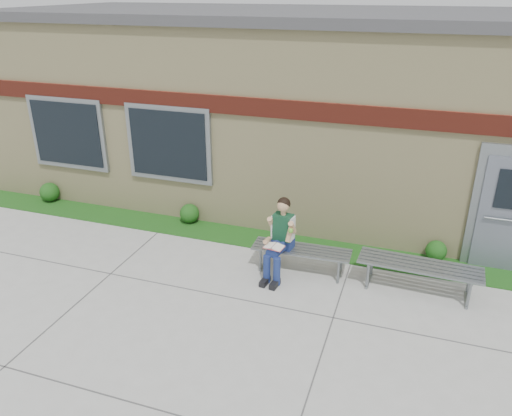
% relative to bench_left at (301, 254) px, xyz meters
% --- Properties ---
extents(ground, '(80.00, 80.00, 0.00)m').
position_rel_bench_left_xyz_m(ground, '(-0.18, -1.70, -0.35)').
color(ground, '#9E9E99').
rests_on(ground, ground).
extents(grass_strip, '(16.00, 0.80, 0.02)m').
position_rel_bench_left_xyz_m(grass_strip, '(-0.18, 0.90, -0.34)').
color(grass_strip, '#164412').
rests_on(grass_strip, ground).
extents(school_building, '(16.20, 6.22, 4.20)m').
position_rel_bench_left_xyz_m(school_building, '(-0.18, 4.29, 1.75)').
color(school_building, beige).
rests_on(school_building, ground).
extents(bench_left, '(1.75, 0.54, 0.45)m').
position_rel_bench_left_xyz_m(bench_left, '(0.00, 0.00, 0.00)').
color(bench_left, slate).
rests_on(bench_left, ground).
extents(bench_right, '(2.01, 0.64, 0.51)m').
position_rel_bench_left_xyz_m(bench_right, '(2.00, 0.00, 0.05)').
color(bench_right, slate).
rests_on(bench_right, ground).
extents(girl, '(0.52, 0.89, 1.41)m').
position_rel_bench_left_xyz_m(girl, '(-0.34, -0.21, 0.38)').
color(girl, navy).
rests_on(girl, ground).
extents(shrub_west, '(0.45, 0.45, 0.45)m').
position_rel_bench_left_xyz_m(shrub_west, '(-6.38, 1.15, -0.10)').
color(shrub_west, '#164412').
rests_on(shrub_west, grass_strip).
extents(shrub_mid, '(0.41, 0.41, 0.41)m').
position_rel_bench_left_xyz_m(shrub_mid, '(-2.75, 1.15, -0.12)').
color(shrub_mid, '#164412').
rests_on(shrub_mid, grass_strip).
extents(shrub_east, '(0.38, 0.38, 0.38)m').
position_rel_bench_left_xyz_m(shrub_east, '(2.29, 1.15, -0.14)').
color(shrub_east, '#164412').
rests_on(shrub_east, grass_strip).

